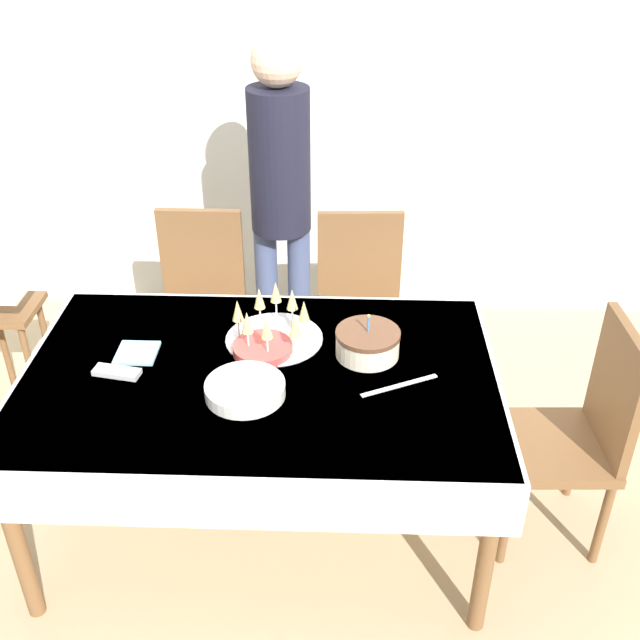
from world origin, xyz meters
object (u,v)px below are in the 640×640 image
object	(u,v)px
birthday_cake	(368,343)
plate_stack_dessert	(262,349)
champagne_tray	(273,322)
plate_stack_main	(245,389)
high_chair	(6,324)
dining_chair_right_end	(578,428)
dining_chair_far_right	(360,305)
dining_chair_far_left	(201,302)
person_standing	(280,186)

from	to	relation	value
birthday_cake	plate_stack_dessert	world-z (taller)	birthday_cake
champagne_tray	plate_stack_dessert	xyz separation A→B (m)	(-0.04, -0.09, -0.06)
plate_stack_main	champagne_tray	bearing A→B (deg)	79.00
plate_stack_dessert	high_chair	size ratio (longest dim) A/B	0.32
dining_chair_right_end	champagne_tray	world-z (taller)	dining_chair_right_end
birthday_cake	dining_chair_far_right	bearing A→B (deg)	91.07
dining_chair_far_left	dining_chair_right_end	bearing A→B (deg)	-29.05
high_chair	dining_chair_far_left	bearing A→B (deg)	11.41
champagne_tray	high_chair	distance (m)	1.43
birthday_cake	plate_stack_main	world-z (taller)	birthday_cake
dining_chair_right_end	plate_stack_main	size ratio (longest dim) A/B	3.38
dining_chair_far_left	champagne_tray	size ratio (longest dim) A/B	2.51
champagne_tray	plate_stack_main	bearing A→B (deg)	-101.00
person_standing	plate_stack_dessert	bearing A→B (deg)	-90.02
dining_chair_far_left	plate_stack_dessert	size ratio (longest dim) A/B	4.19
birthday_cake	dining_chair_right_end	bearing A→B (deg)	-8.75
champagne_tray	person_standing	bearing A→B (deg)	92.38
champagne_tray	plate_stack_main	distance (m)	0.36
dining_chair_far_right	birthday_cake	distance (m)	0.80
person_standing	high_chair	size ratio (longest dim) A/B	2.41
dining_chair_right_end	plate_stack_dessert	bearing A→B (deg)	174.14
dining_chair_far_left	plate_stack_main	size ratio (longest dim) A/B	3.38
plate_stack_dessert	high_chair	bearing A→B (deg)	155.74
high_chair	dining_chair_right_end	bearing A→B (deg)	-15.76
high_chair	plate_stack_main	bearing A→B (deg)	-34.04
dining_chair_far_left	dining_chair_far_right	world-z (taller)	same
plate_stack_dessert	birthday_cake	bearing A→B (deg)	0.03
dining_chair_far_left	birthday_cake	bearing A→B (deg)	-44.02
plate_stack_dessert	dining_chair_far_left	bearing A→B (deg)	116.93
dining_chair_far_right	plate_stack_dessert	distance (m)	0.87
plate_stack_main	person_standing	distance (m)	1.21
dining_chair_far_left	person_standing	bearing A→B (deg)	24.32
champagne_tray	high_chair	xyz separation A→B (m)	(-1.30, 0.48, -0.34)
dining_chair_far_left	person_standing	xyz separation A→B (m)	(0.38, 0.17, 0.52)
dining_chair_right_end	birthday_cake	bearing A→B (deg)	171.25
person_standing	dining_chair_right_end	bearing A→B (deg)	-41.30
birthday_cake	plate_stack_dessert	xyz separation A→B (m)	(-0.39, -0.00, -0.03)
person_standing	dining_chair_far_right	bearing A→B (deg)	-24.39
champagne_tray	dining_chair_far_right	bearing A→B (deg)	62.52
dining_chair_right_end	birthday_cake	world-z (taller)	dining_chair_right_end
dining_chair_far_left	person_standing	distance (m)	0.67
dining_chair_far_right	champagne_tray	world-z (taller)	dining_chair_far_right
birthday_cake	person_standing	world-z (taller)	person_standing
dining_chair_right_end	plate_stack_main	world-z (taller)	dining_chair_right_end
plate_stack_main	high_chair	distance (m)	1.51
dining_chair_far_right	plate_stack_dessert	size ratio (longest dim) A/B	4.19
plate_stack_dessert	person_standing	size ratio (longest dim) A/B	0.13
birthday_cake	high_chair	distance (m)	1.78
champagne_tray	person_standing	distance (m)	0.86
birthday_cake	plate_stack_main	distance (m)	0.50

